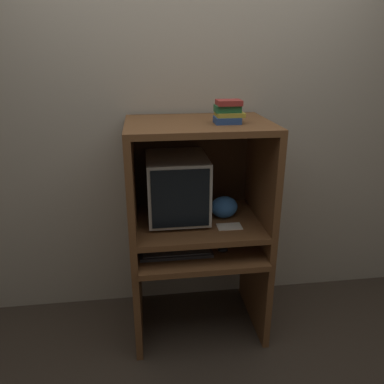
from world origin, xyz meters
name	(u,v)px	position (x,y,z in m)	size (l,w,h in m)	color
ground_plane	(204,354)	(0.00, 0.00, 0.00)	(12.00, 12.00, 0.00)	#3D3328
wall_back	(190,129)	(0.00, 0.68, 1.30)	(6.00, 0.06, 2.60)	#B2A893
desk_base	(198,277)	(0.00, 0.27, 0.39)	(0.84, 0.65, 0.63)	brown
desk_monitor_shelf	(198,225)	(0.00, 0.31, 0.75)	(0.84, 0.62, 0.16)	brown
hutch_upper	(197,157)	(0.00, 0.34, 1.19)	(0.84, 0.62, 0.62)	brown
crt_monitor	(177,187)	(-0.12, 0.36, 1.00)	(0.37, 0.44, 0.41)	beige
keyboard	(176,253)	(-0.15, 0.17, 0.64)	(0.44, 0.14, 0.03)	#2D2D30
mouse	(223,250)	(0.14, 0.17, 0.65)	(0.06, 0.04, 0.03)	black
snack_bag	(224,207)	(0.17, 0.33, 0.86)	(0.17, 0.13, 0.14)	#336BB7
book_stack	(228,112)	(0.16, 0.24, 1.48)	(0.16, 0.12, 0.13)	navy
paper_card	(229,227)	(0.18, 0.19, 0.79)	(0.15, 0.10, 0.00)	beige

